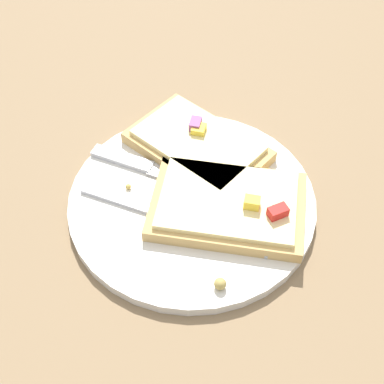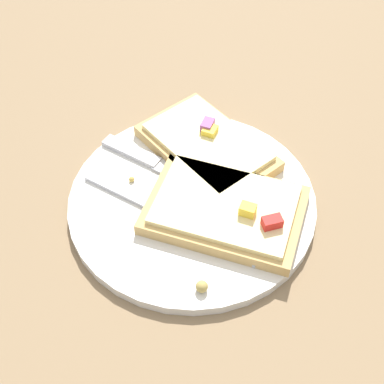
{
  "view_description": "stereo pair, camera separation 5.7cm",
  "coord_description": "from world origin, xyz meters",
  "px_view_note": "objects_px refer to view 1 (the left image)",
  "views": [
    {
      "loc": [
        0.33,
        0.15,
        0.46
      ],
      "look_at": [
        0.0,
        0.0,
        0.02
      ],
      "focal_mm": 50.0,
      "sensor_mm": 36.0,
      "label": 1
    },
    {
      "loc": [
        0.31,
        0.2,
        0.46
      ],
      "look_at": [
        0.0,
        0.0,
        0.02
      ],
      "focal_mm": 50.0,
      "sensor_mm": 36.0,
      "label": 2
    }
  ],
  "objects_px": {
    "fork": "(184,220)",
    "pizza_slice_corner": "(198,145)",
    "knife": "(158,170)",
    "plate": "(192,201)",
    "pizza_slice_main": "(228,206)"
  },
  "relations": [
    {
      "from": "fork",
      "to": "pizza_slice_corner",
      "type": "distance_m",
      "value": 0.1
    },
    {
      "from": "fork",
      "to": "knife",
      "type": "relative_size",
      "value": 1.09
    },
    {
      "from": "plate",
      "to": "fork",
      "type": "height_order",
      "value": "fork"
    },
    {
      "from": "fork",
      "to": "knife",
      "type": "distance_m",
      "value": 0.08
    },
    {
      "from": "fork",
      "to": "knife",
      "type": "bearing_deg",
      "value": 134.95
    },
    {
      "from": "plate",
      "to": "pizza_slice_main",
      "type": "height_order",
      "value": "pizza_slice_main"
    },
    {
      "from": "plate",
      "to": "fork",
      "type": "bearing_deg",
      "value": 9.44
    },
    {
      "from": "fork",
      "to": "pizza_slice_corner",
      "type": "bearing_deg",
      "value": 103.55
    },
    {
      "from": "fork",
      "to": "pizza_slice_main",
      "type": "distance_m",
      "value": 0.05
    },
    {
      "from": "knife",
      "to": "pizza_slice_main",
      "type": "xyz_separation_m",
      "value": [
        0.02,
        0.09,
        0.01
      ]
    },
    {
      "from": "fork",
      "to": "knife",
      "type": "xyz_separation_m",
      "value": [
        -0.05,
        -0.06,
        0.0
      ]
    },
    {
      "from": "pizza_slice_main",
      "to": "plate",
      "type": "bearing_deg",
      "value": -16.64
    },
    {
      "from": "fork",
      "to": "knife",
      "type": "height_order",
      "value": "knife"
    },
    {
      "from": "plate",
      "to": "fork",
      "type": "xyz_separation_m",
      "value": [
        0.03,
        0.01,
        0.01
      ]
    },
    {
      "from": "plate",
      "to": "pizza_slice_corner",
      "type": "bearing_deg",
      "value": -161.08
    }
  ]
}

